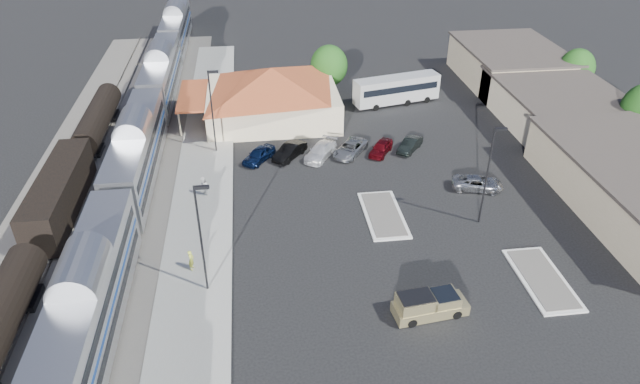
{
  "coord_description": "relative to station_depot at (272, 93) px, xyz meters",
  "views": [
    {
      "loc": [
        -6.76,
        -38.66,
        28.31
      ],
      "look_at": [
        -1.64,
        2.13,
        2.8
      ],
      "focal_mm": 32.0,
      "sensor_mm": 36.0,
      "label": 1
    }
  ],
  "objects": [
    {
      "name": "ground",
      "position": [
        4.56,
        -24.0,
        -3.13
      ],
      "size": [
        280.0,
        280.0,
        0.0
      ],
      "primitive_type": "plane",
      "color": "black",
      "rests_on": "ground"
    },
    {
      "name": "coach_bus",
      "position": [
        15.54,
        2.35,
        -1.12
      ],
      "size": [
        11.12,
        4.78,
        3.49
      ],
      "rotation": [
        0.0,
        0.0,
        1.8
      ],
      "color": "silver",
      "rests_on": "ground"
    },
    {
      "name": "person_a",
      "position": [
        -7.69,
        -27.58,
        -2.1
      ],
      "size": [
        0.53,
        0.69,
        1.7
      ],
      "primitive_type": "imported",
      "rotation": [
        0.0,
        0.0,
        1.36
      ],
      "color": "gold",
      "rests_on": "platform"
    },
    {
      "name": "parked_car_b",
      "position": [
        1.21,
        -10.24,
        -2.39
      ],
      "size": [
        4.02,
        4.5,
        1.48
      ],
      "primitive_type": "imported",
      "rotation": [
        0.0,
        0.0,
        -0.67
      ],
      "color": "black",
      "rests_on": "ground"
    },
    {
      "name": "platform",
      "position": [
        -7.44,
        -18.0,
        -3.04
      ],
      "size": [
        5.5,
        92.0,
        0.18
      ],
      "primitive_type": "cube",
      "color": "gray",
      "rests_on": "ground"
    },
    {
      "name": "parked_car_a",
      "position": [
        -1.99,
        -10.54,
        -2.41
      ],
      "size": [
        3.93,
        4.41,
        1.44
      ],
      "primitive_type": "imported",
      "rotation": [
        0.0,
        0.0,
        -0.65
      ],
      "color": "#0C1A3C",
      "rests_on": "ground"
    },
    {
      "name": "lamp_plat_n",
      "position": [
        -6.34,
        -8.0,
        2.21
      ],
      "size": [
        1.08,
        0.25,
        9.0
      ],
      "color": "black",
      "rests_on": "ground"
    },
    {
      "name": "person_b",
      "position": [
        -7.26,
        -16.95,
        -2.0
      ],
      "size": [
        1.0,
        1.12,
        1.89
      ],
      "primitive_type": "imported",
      "rotation": [
        0.0,
        0.0,
        -1.19
      ],
      "color": "silver",
      "rests_on": "platform"
    },
    {
      "name": "freight_cars",
      "position": [
        -19.44,
        -18.24,
        -1.21
      ],
      "size": [
        2.8,
        46.0,
        4.0
      ],
      "color": "black",
      "rests_on": "ground"
    },
    {
      "name": "traffic_island_south",
      "position": [
        8.56,
        -22.0,
        -3.03
      ],
      "size": [
        3.3,
        7.5,
        0.21
      ],
      "color": "silver",
      "rests_on": "ground"
    },
    {
      "name": "railbed",
      "position": [
        -16.44,
        -16.0,
        -3.07
      ],
      "size": [
        16.0,
        100.0,
        0.12
      ],
      "primitive_type": "cube",
      "color": "#4C4944",
      "rests_on": "ground"
    },
    {
      "name": "traffic_island_north",
      "position": [
        18.56,
        -32.0,
        -3.03
      ],
      "size": [
        3.3,
        7.5,
        0.21
      ],
      "color": "silver",
      "rests_on": "ground"
    },
    {
      "name": "station_depot",
      "position": [
        0.0,
        0.0,
        0.0
      ],
      "size": [
        18.35,
        12.24,
        6.2
      ],
      "color": "beige",
      "rests_on": "ground"
    },
    {
      "name": "lamp_lot",
      "position": [
        16.66,
        -24.0,
        2.21
      ],
      "size": [
        1.08,
        0.25,
        9.0
      ],
      "color": "black",
      "rests_on": "ground"
    },
    {
      "name": "parked_car_c",
      "position": [
        4.41,
        -10.54,
        -2.42
      ],
      "size": [
        4.36,
        5.21,
        1.43
      ],
      "primitive_type": "imported",
      "rotation": [
        0.0,
        0.0,
        -0.58
      ],
      "color": "white",
      "rests_on": "ground"
    },
    {
      "name": "parked_car_e",
      "position": [
        10.81,
        -10.54,
        -2.45
      ],
      "size": [
        3.48,
        4.21,
        1.35
      ],
      "primitive_type": "imported",
      "rotation": [
        0.0,
        0.0,
        -0.57
      ],
      "color": "maroon",
      "rests_on": "ground"
    },
    {
      "name": "parked_car_f",
      "position": [
        14.01,
        -10.24,
        -2.47
      ],
      "size": [
        3.57,
        3.99,
        1.31
      ],
      "primitive_type": "imported",
      "rotation": [
        0.0,
        0.0,
        -0.67
      ],
      "color": "black",
      "rests_on": "ground"
    },
    {
      "name": "tree_depot",
      "position": [
        7.56,
        6.0,
        0.89
      ],
      "size": [
        4.71,
        4.71,
        6.63
      ],
      "color": "#382314",
      "rests_on": "ground"
    },
    {
      "name": "suv",
      "position": [
        18.34,
        -18.75,
        -2.47
      ],
      "size": [
        5.16,
        3.37,
        1.32
      ],
      "primitive_type": "imported",
      "rotation": [
        0.0,
        0.0,
        1.3
      ],
      "color": "#9A9CA1",
      "rests_on": "ground"
    },
    {
      "name": "tree_east_c",
      "position": [
        38.56,
        2.0,
        0.63
      ],
      "size": [
        4.41,
        4.41,
        6.21
      ],
      "color": "#382314",
      "rests_on": "ground"
    },
    {
      "name": "passenger_train",
      "position": [
        -13.44,
        -12.96,
        -0.26
      ],
      "size": [
        3.0,
        104.0,
        5.55
      ],
      "color": "silver",
      "rests_on": "ground"
    },
    {
      "name": "lamp_plat_s",
      "position": [
        -6.34,
        -30.0,
        2.21
      ],
      "size": [
        1.08,
        0.25,
        9.0
      ],
      "color": "black",
      "rests_on": "ground"
    },
    {
      "name": "buildings_east",
      "position": [
        32.56,
        -9.72,
        -0.86
      ],
      "size": [
        14.4,
        51.4,
        4.8
      ],
      "color": "#C6B28C",
      "rests_on": "ground"
    },
    {
      "name": "parked_car_d",
      "position": [
        7.61,
        -10.24,
        -2.46
      ],
      "size": [
        4.66,
        5.25,
        1.35
      ],
      "primitive_type": "imported",
      "rotation": [
        0.0,
        0.0,
        -0.63
      ],
      "color": "gray",
      "rests_on": "ground"
    },
    {
      "name": "pickup_truck",
      "position": [
        9.07,
        -34.43,
        -2.28
      ],
      "size": [
        5.36,
        2.49,
        1.79
      ],
      "rotation": [
        0.0,
        0.0,
        1.69
      ],
      "color": "tan",
      "rests_on": "ground"
    }
  ]
}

